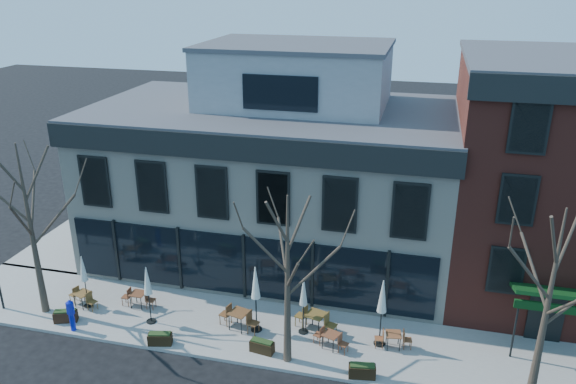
# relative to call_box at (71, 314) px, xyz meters

# --- Properties ---
(ground) EXTENTS (120.00, 120.00, 0.00)m
(ground) POSITION_rel_call_box_xyz_m (6.41, 4.20, -0.95)
(ground) COLOR black
(ground) RESTS_ON ground
(sidewalk_front) EXTENTS (33.50, 4.70, 0.15)m
(sidewalk_front) POSITION_rel_call_box_xyz_m (9.66, 2.05, -0.87)
(sidewalk_front) COLOR gray
(sidewalk_front) RESTS_ON ground
(sidewalk_side) EXTENTS (4.50, 12.00, 0.15)m
(sidewalk_side) POSITION_rel_call_box_xyz_m (-4.84, 10.20, -0.87)
(sidewalk_side) COLOR gray
(sidewalk_side) RESTS_ON ground
(corner_building) EXTENTS (18.39, 10.39, 11.10)m
(corner_building) POSITION_rel_call_box_xyz_m (6.48, 9.27, 3.78)
(corner_building) COLOR beige
(corner_building) RESTS_ON ground
(red_brick_building) EXTENTS (8.20, 11.78, 11.18)m
(red_brick_building) POSITION_rel_call_box_xyz_m (19.41, 9.18, 4.69)
(red_brick_building) COLOR maroon
(red_brick_building) RESTS_ON ground
(tree_corner) EXTENTS (3.93, 3.98, 7.92)m
(tree_corner) POSITION_rel_call_box_xyz_m (-2.08, 1.00, 3.30)
(tree_corner) COLOR #382B21
(tree_corner) RESTS_ON sidewalk_front
(tree_mid) EXTENTS (3.50, 3.55, 7.04)m
(tree_mid) POSITION_rel_call_box_xyz_m (9.42, 0.30, 2.85)
(tree_mid) COLOR #382B21
(tree_mid) RESTS_ON sidewalk_front
(tree_right) EXTENTS (3.72, 3.77, 7.48)m
(tree_right) POSITION_rel_call_box_xyz_m (18.42, 0.30, 3.08)
(tree_right) COLOR #382B21
(tree_right) RESTS_ON sidewalk_front
(call_box) EXTENTS (0.30, 0.30, 1.50)m
(call_box) POSITION_rel_call_box_xyz_m (0.00, 0.00, 0.00)
(call_box) COLOR #0E1AB6
(call_box) RESTS_ON sidewalk_front
(cafe_set_0) EXTENTS (1.67, 0.88, 0.86)m
(cafe_set_0) POSITION_rel_call_box_xyz_m (-0.62, 1.76, -0.36)
(cafe_set_0) COLOR brown
(cafe_set_0) RESTS_ON sidewalk_front
(cafe_set_1) EXTENTS (1.64, 0.66, 0.87)m
(cafe_set_1) POSITION_rel_call_box_xyz_m (1.86, 2.35, -0.35)
(cafe_set_1) COLOR brown
(cafe_set_1) RESTS_ON sidewalk_front
(cafe_set_2) EXTENTS (1.96, 0.95, 1.01)m
(cafe_set_2) POSITION_rel_call_box_xyz_m (6.88, 1.84, -0.28)
(cafe_set_2) COLOR brown
(cafe_set_2) RESTS_ON sidewalk_front
(cafe_set_3) EXTENTS (1.98, 1.02, 1.02)m
(cafe_set_3) POSITION_rel_call_box_xyz_m (10.10, 2.49, -0.27)
(cafe_set_3) COLOR brown
(cafe_set_3) RESTS_ON sidewalk_front
(cafe_set_4) EXTENTS (1.58, 0.89, 0.82)m
(cafe_set_4) POSITION_rel_call_box_xyz_m (10.94, 1.47, -0.38)
(cafe_set_4) COLOR brown
(cafe_set_4) RESTS_ON sidewalk_front
(cafe_set_5) EXTENTS (1.58, 0.71, 0.81)m
(cafe_set_5) POSITION_rel_call_box_xyz_m (13.40, 2.11, -0.38)
(cafe_set_5) COLOR brown
(cafe_set_5) RESTS_ON sidewalk_front
(umbrella_0) EXTENTS (0.41, 0.41, 2.58)m
(umbrella_0) POSITION_rel_call_box_xyz_m (-0.42, 1.80, 1.03)
(umbrella_0) COLOR black
(umbrella_0) RESTS_ON sidewalk_front
(umbrella_1) EXTENTS (0.44, 0.44, 2.73)m
(umbrella_1) POSITION_rel_call_box_xyz_m (2.97, 1.36, 1.13)
(umbrella_1) COLOR black
(umbrella_1) RESTS_ON sidewalk_front
(umbrella_2) EXTENTS (0.49, 0.49, 3.05)m
(umbrella_2) POSITION_rel_call_box_xyz_m (7.64, 1.92, 1.36)
(umbrella_2) COLOR black
(umbrella_2) RESTS_ON sidewalk_front
(umbrella_3) EXTENTS (0.42, 0.42, 2.62)m
(umbrella_3) POSITION_rel_call_box_xyz_m (9.62, 2.24, 1.05)
(umbrella_3) COLOR black
(umbrella_3) RESTS_ON sidewalk_front
(umbrella_4) EXTENTS (0.48, 0.48, 3.01)m
(umbrella_4) POSITION_rel_call_box_xyz_m (12.85, 2.19, 1.33)
(umbrella_4) COLOR black
(umbrella_4) RESTS_ON sidewalk_front
(planter_0) EXTENTS (1.06, 0.71, 0.55)m
(planter_0) POSITION_rel_call_box_xyz_m (-0.69, 0.49, -0.52)
(planter_0) COLOR black
(planter_0) RESTS_ON sidewalk_front
(planter_1) EXTENTS (1.04, 0.60, 0.54)m
(planter_1) POSITION_rel_call_box_xyz_m (4.07, 0.00, -0.53)
(planter_1) COLOR black
(planter_1) RESTS_ON sidewalk_front
(planter_2) EXTENTS (1.02, 0.53, 0.55)m
(planter_2) POSITION_rel_call_box_xyz_m (8.29, 0.53, -0.52)
(planter_2) COLOR black
(planter_2) RESTS_ON sidewalk_front
(planter_3) EXTENTS (1.07, 0.56, 0.57)m
(planter_3) POSITION_rel_call_box_xyz_m (12.40, 0.00, -0.51)
(planter_3) COLOR black
(planter_3) RESTS_ON sidewalk_front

